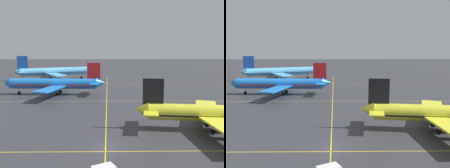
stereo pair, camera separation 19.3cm
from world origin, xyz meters
TOP-DOWN VIEW (x-y plane):
  - ground_plane at (0.00, 0.00)m, footprint 600.00×600.00m
  - airliner_front_gate at (23.52, 8.49)m, footprint 35.39×30.27m
  - airliner_second_row at (-19.12, 50.24)m, footprint 37.76×32.59m
  - airliner_third_row at (-28.01, 91.89)m, footprint 39.99×34.22m
  - taxiway_markings at (0.00, 38.07)m, footprint 168.16×132.22m

SIDE VIEW (x-z plane):
  - ground_plane at x=0.00m, z-range 0.00..0.00m
  - taxiway_markings at x=0.00m, z-range 0.00..0.01m
  - airliner_front_gate at x=23.52m, z-range -1.74..9.26m
  - airliner_second_row at x=-19.12m, z-range -1.86..9.89m
  - airliner_third_row at x=-28.01m, z-range -2.03..10.75m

